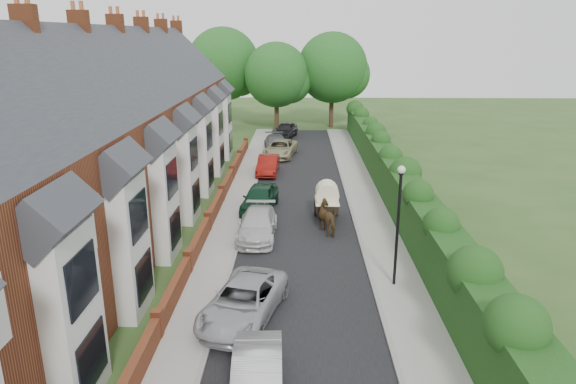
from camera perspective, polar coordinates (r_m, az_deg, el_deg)
name	(u,v)px	position (r m, az deg, el deg)	size (l,w,h in m)	color
ground	(314,340)	(18.26, 2.94, -16.15)	(140.00, 140.00, 0.00)	#2D4C1E
road	(300,225)	(28.09, 1.31, -3.71)	(6.00, 58.00, 0.02)	black
pavement_hedge_side	(375,225)	(28.38, 9.63, -3.63)	(2.20, 58.00, 0.12)	#9A9792
pavement_house_side	(229,224)	(28.33, -6.52, -3.53)	(1.70, 58.00, 0.12)	#9A9792
kerb_hedge_side	(356,225)	(28.25, 7.52, -3.63)	(0.18, 58.00, 0.13)	gray
kerb_house_side	(244,224)	(28.23, -4.91, -3.55)	(0.18, 58.00, 0.13)	gray
hedge	(410,198)	(28.20, 13.40, -0.68)	(2.10, 58.00, 2.85)	#1B3C13
terrace_row	(96,148)	(27.82, -20.59, 4.56)	(9.05, 40.50, 11.50)	brown
garden_wall_row	(208,223)	(27.42, -8.89, -3.45)	(0.35, 40.35, 1.10)	brown
lamppost	(399,211)	(20.77, 12.20, -2.12)	(0.32, 0.32, 5.16)	black
tree_far_left	(280,77)	(55.53, -0.93, 12.71)	(7.14, 6.80, 9.29)	#332316
tree_far_right	(336,69)	(57.58, 5.33, 13.40)	(7.98, 7.60, 10.31)	#332316
tree_far_back	(227,66)	(58.98, -6.77, 13.74)	(8.40, 8.00, 10.82)	#332316
car_silver_a	(257,378)	(15.49, -3.44, -19.97)	(1.43, 4.09, 1.35)	#B6B6BC
car_silver_b	(244,301)	(19.19, -4.96, -12.00)	(2.28, 4.95, 1.38)	#AEAFB6
car_white	(257,225)	(26.31, -3.42, -3.68)	(1.88, 4.63, 1.34)	silver
car_green	(260,198)	(30.34, -3.16, -0.65)	(1.77, 4.41, 1.50)	#0F3420
car_red	(268,165)	(38.28, -2.23, 3.03)	(1.45, 4.15, 1.37)	maroon
car_beige	(280,149)	(43.68, -0.84, 4.85)	(2.33, 5.05, 1.40)	tan
car_grey	(276,144)	(45.66, -1.31, 5.39)	(1.98, 4.88, 1.42)	#53555B
car_black	(286,130)	(51.91, -0.27, 6.89)	(1.80, 4.48, 1.53)	black
horse	(329,218)	(26.88, 4.56, -2.87)	(0.90, 1.97, 1.67)	#533C1E
horse_cart	(327,198)	(28.76, 4.35, -0.65)	(1.36, 3.02, 2.18)	black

